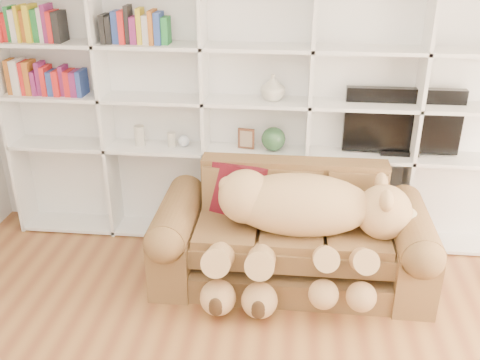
# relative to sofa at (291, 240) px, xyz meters

# --- Properties ---
(wall_back) EXTENTS (5.00, 0.02, 2.70)m
(wall_back) POSITION_rel_sofa_xyz_m (-0.34, 0.81, 1.01)
(wall_back) COLOR silver
(wall_back) RESTS_ON floor
(bookshelf) EXTENTS (4.43, 0.35, 2.40)m
(bookshelf) POSITION_rel_sofa_xyz_m (-0.58, 0.68, 0.96)
(bookshelf) COLOR white
(bookshelf) RESTS_ON floor
(sofa) EXTENTS (2.15, 0.93, 0.90)m
(sofa) POSITION_rel_sofa_xyz_m (0.00, 0.00, 0.00)
(sofa) COLOR brown
(sofa) RESTS_ON floor
(teddy_bear) EXTENTS (1.60, 0.88, 0.93)m
(teddy_bear) POSITION_rel_sofa_xyz_m (0.06, -0.18, 0.29)
(teddy_bear) COLOR tan
(teddy_bear) RESTS_ON sofa
(throw_pillow) EXTENTS (0.49, 0.38, 0.46)m
(throw_pillow) POSITION_rel_sofa_xyz_m (-0.45, 0.15, 0.34)
(throw_pillow) COLOR #580F1F
(throw_pillow) RESTS_ON sofa
(tv) EXTENTS (0.96, 0.18, 0.57)m
(tv) POSITION_rel_sofa_xyz_m (0.88, 0.67, 0.80)
(tv) COLOR black
(tv) RESTS_ON bookshelf
(picture_frame) EXTENTS (0.15, 0.05, 0.18)m
(picture_frame) POSITION_rel_sofa_xyz_m (-0.43, 0.62, 0.62)
(picture_frame) COLOR #532E1C
(picture_frame) RESTS_ON bookshelf
(green_vase) EXTENTS (0.21, 0.21, 0.21)m
(green_vase) POSITION_rel_sofa_xyz_m (-0.19, 0.62, 0.63)
(green_vase) COLOR #2B5330
(green_vase) RESTS_ON bookshelf
(figurine_tall) EXTENTS (0.12, 0.12, 0.18)m
(figurine_tall) POSITION_rel_sofa_xyz_m (-1.37, 0.62, 0.61)
(figurine_tall) COLOR beige
(figurine_tall) RESTS_ON bookshelf
(figurine_short) EXTENTS (0.09, 0.09, 0.13)m
(figurine_short) POSITION_rel_sofa_xyz_m (-1.09, 0.62, 0.59)
(figurine_short) COLOR beige
(figurine_short) RESTS_ON bookshelf
(snow_globe) EXTENTS (0.10, 0.10, 0.10)m
(snow_globe) POSITION_rel_sofa_xyz_m (-0.98, 0.62, 0.58)
(snow_globe) COLOR white
(snow_globe) RESTS_ON bookshelf
(shelf_vase) EXTENTS (0.24, 0.24, 0.22)m
(shelf_vase) POSITION_rel_sofa_xyz_m (-0.21, 0.62, 1.08)
(shelf_vase) COLOR beige
(shelf_vase) RESTS_ON bookshelf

